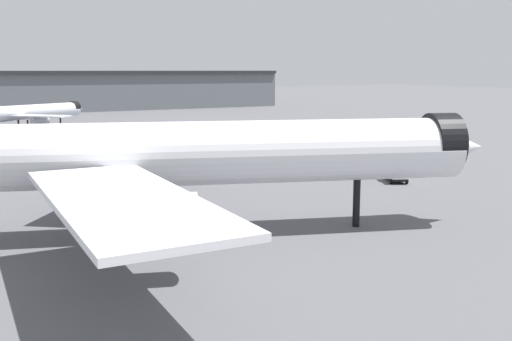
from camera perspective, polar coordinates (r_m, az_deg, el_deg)
ground at (r=56.74m, az=-9.09°, el=-6.83°), size 900.00×900.00×0.00m
airliner_near_gate at (r=56.81m, az=-8.15°, el=1.49°), size 63.19×56.33×18.16m
airliner_far_taxiway at (r=168.25m, az=-21.60°, el=5.34°), size 34.92×31.22×11.23m
service_truck_front at (r=87.53m, az=13.56°, el=-0.01°), size 4.62×5.93×3.00m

